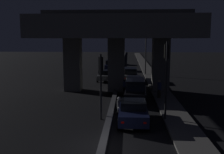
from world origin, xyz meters
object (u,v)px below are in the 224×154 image
(car_dark_blue_lead, at_px, (133,111))
(car_silver_third, at_px, (134,82))
(car_black_second, at_px, (136,90))
(pedestrian_on_sidewalk, at_px, (159,89))
(car_dark_blue_second_oncoming, at_px, (111,65))
(motorcycle_black_filtering_mid, at_px, (124,87))
(car_white_third_oncoming, at_px, (115,61))
(car_grey_fourth, at_px, (130,74))
(street_lamp, at_px, (143,45))
(motorcycle_white_filtering_near, at_px, (119,107))
(motorcycle_blue_filtering_far, at_px, (125,76))
(traffic_light_right_of_median, at_px, (166,68))
(car_grey_lead_oncoming, at_px, (105,75))
(traffic_light_left_of_median, at_px, (101,75))

(car_dark_blue_lead, distance_m, car_silver_third, 12.24)
(car_black_second, distance_m, pedestrian_on_sidewalk, 2.45)
(car_dark_blue_second_oncoming, height_order, motorcycle_black_filtering_mid, car_dark_blue_second_oncoming)
(car_white_third_oncoming, bearing_deg, car_grey_fourth, 6.46)
(street_lamp, distance_m, car_white_third_oncoming, 18.18)
(car_dark_blue_lead, relative_size, motorcycle_white_filtering_near, 2.41)
(motorcycle_blue_filtering_far, bearing_deg, car_grey_fourth, -90.88)
(traffic_light_right_of_median, relative_size, motorcycle_white_filtering_near, 2.87)
(motorcycle_white_filtering_near, height_order, pedestrian_on_sidewalk, pedestrian_on_sidewalk)
(car_dark_blue_second_oncoming, height_order, motorcycle_white_filtering_near, car_dark_blue_second_oncoming)
(car_grey_lead_oncoming, bearing_deg, car_dark_blue_second_oncoming, 177.39)
(street_lamp, distance_m, car_silver_third, 12.42)
(motorcycle_blue_filtering_far, bearing_deg, street_lamp, -28.77)
(car_dark_blue_second_oncoming, bearing_deg, car_black_second, 9.77)
(traffic_light_right_of_median, distance_m, car_grey_fourth, 17.70)
(car_grey_lead_oncoming, xyz_separation_m, car_dark_blue_second_oncoming, (-0.05, 12.31, 0.21))
(car_dark_blue_second_oncoming, bearing_deg, motorcycle_black_filtering_mid, 8.43)
(pedestrian_on_sidewalk, bearing_deg, traffic_light_left_of_median, -126.86)
(car_silver_third, bearing_deg, car_grey_fourth, 2.76)
(car_grey_fourth, xyz_separation_m, car_dark_blue_second_oncoming, (-3.53, 12.26, 0.03))
(traffic_light_left_of_median, height_order, motorcycle_blue_filtering_far, traffic_light_left_of_median)
(car_grey_lead_oncoming, relative_size, car_white_third_oncoming, 1.02)
(car_silver_third, relative_size, car_grey_fourth, 0.83)
(car_black_second, relative_size, motorcycle_white_filtering_near, 2.32)
(car_black_second, xyz_separation_m, car_white_third_oncoming, (-3.68, 34.68, -0.24))
(car_grey_fourth, distance_m, car_dark_blue_second_oncoming, 12.76)
(traffic_light_left_of_median, relative_size, car_grey_lead_oncoming, 1.06)
(car_white_third_oncoming, height_order, motorcycle_white_filtering_near, car_white_third_oncoming)
(traffic_light_right_of_median, bearing_deg, street_lamp, 90.67)
(car_grey_fourth, distance_m, motorcycle_blue_filtering_far, 0.73)
(car_black_second, xyz_separation_m, car_silver_third, (-0.02, 6.11, -0.32))
(traffic_light_right_of_median, bearing_deg, motorcycle_black_filtering_mid, 108.23)
(traffic_light_left_of_median, xyz_separation_m, motorcycle_black_filtering_mid, (1.52, 8.98, -2.53))
(traffic_light_left_of_median, height_order, traffic_light_right_of_median, traffic_light_right_of_median)
(traffic_light_left_of_median, distance_m, car_black_second, 6.38)
(car_dark_blue_lead, xyz_separation_m, car_dark_blue_second_oncoming, (-3.58, 30.26, 0.14))
(car_silver_third, bearing_deg, car_grey_lead_oncoming, 33.03)
(motorcycle_white_filtering_near, bearing_deg, car_silver_third, -10.18)
(car_grey_lead_oncoming, height_order, car_dark_blue_second_oncoming, car_dark_blue_second_oncoming)
(car_white_third_oncoming, relative_size, motorcycle_blue_filtering_far, 2.39)
(street_lamp, height_order, car_silver_third, street_lamp)
(car_dark_blue_second_oncoming, bearing_deg, motorcycle_blue_filtering_far, 13.63)
(motorcycle_black_filtering_mid, bearing_deg, motorcycle_blue_filtering_far, 1.58)
(car_grey_fourth, bearing_deg, car_silver_third, -175.95)
(street_lamp, xyz_separation_m, car_dark_blue_second_oncoming, (-5.53, 6.39, -3.83))
(car_dark_blue_second_oncoming, bearing_deg, traffic_light_left_of_median, 3.13)
(pedestrian_on_sidewalk, bearing_deg, street_lamp, 92.10)
(car_white_third_oncoming, bearing_deg, car_dark_blue_second_oncoming, -3.01)
(traffic_light_right_of_median, xyz_separation_m, motorcycle_black_filtering_mid, (-2.96, 8.99, -3.09))
(street_lamp, distance_m, pedestrian_on_sidewalk, 17.18)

